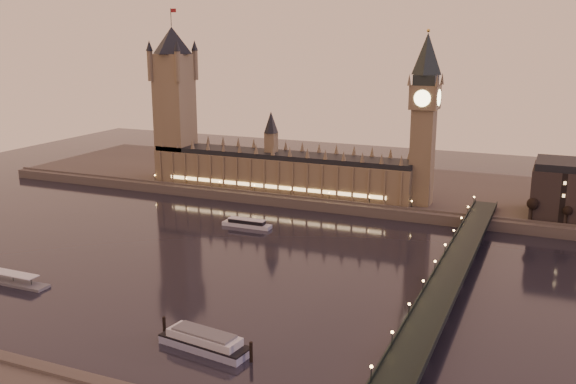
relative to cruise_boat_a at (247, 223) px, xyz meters
The scene contains 11 objects.
ground 61.68m from the cruise_boat_a, 60.47° to the right, with size 700.00×700.00×0.00m, color black.
far_embankment 126.68m from the cruise_boat_a, 61.53° to the left, with size 560.00×130.00×6.00m, color #423D35.
palace_of_westminster 70.84m from the cruise_boat_a, 98.23° to the left, with size 180.00×26.62×52.00m.
victoria_tower 128.96m from the cruise_boat_a, 143.07° to the left, with size 31.68×31.68×118.00m.
big_ben 124.44m from the cruise_boat_a, 38.60° to the left, with size 17.68×17.68×104.00m.
westminster_bridge 133.31m from the cruise_boat_a, 23.73° to the right, with size 13.20×260.00×15.30m.
bare_tree_0 160.17m from the cruise_boat_a, 20.29° to the left, with size 5.69×5.69×11.58m.
bare_tree_1 176.21m from the cruise_boat_a, 18.36° to the left, with size 5.69×5.69×11.58m.
cruise_boat_a is the anchor object (origin of this frame).
moored_barge 146.75m from the cruise_boat_a, 68.84° to the right, with size 38.97×13.93×7.20m.
pontoon_pier 132.08m from the cruise_boat_a, 116.93° to the right, with size 44.08×7.35×11.75m.
Camera 1 is at (130.17, -258.96, 106.71)m, focal length 40.00 mm.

